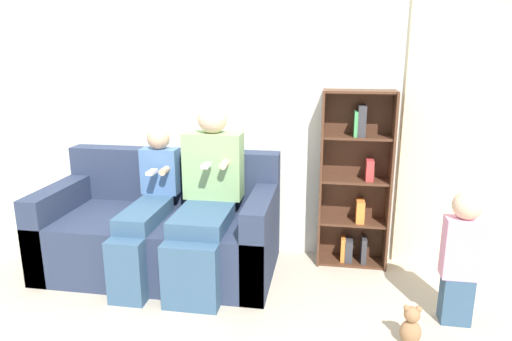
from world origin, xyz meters
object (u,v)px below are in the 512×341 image
toddler_standing (461,255)px  couch (162,232)px  child_seated (146,207)px  teddy_bear (411,326)px  bookshelf (355,181)px  adult_seated (206,193)px

toddler_standing → couch: bearing=168.7°
child_seated → couch: bearing=71.5°
couch → teddy_bear: 1.87m
child_seated → bookshelf: (1.49, 0.50, 0.12)m
couch → bookshelf: size_ratio=1.26×
child_seated → toddler_standing: (2.08, -0.26, -0.10)m
toddler_standing → bookshelf: (-0.60, 0.76, 0.22)m
toddler_standing → bookshelf: size_ratio=0.62×
adult_seated → bookshelf: bearing=22.6°
child_seated → toddler_standing: child_seated is taller
adult_seated → child_seated: 0.45m
adult_seated → teddy_bear: (1.34, -0.60, -0.54)m
couch → child_seated: child_seated is taller
child_seated → teddy_bear: (1.78, -0.54, -0.43)m
couch → bookshelf: bookshelf is taller
couch → toddler_standing: size_ratio=2.03×
child_seated → bookshelf: size_ratio=0.79×
couch → adult_seated: 0.53m
adult_seated → toddler_standing: size_ratio=1.49×
adult_seated → teddy_bear: size_ratio=5.16×
couch → teddy_bear: size_ratio=7.01×
adult_seated → bookshelf: 1.14m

